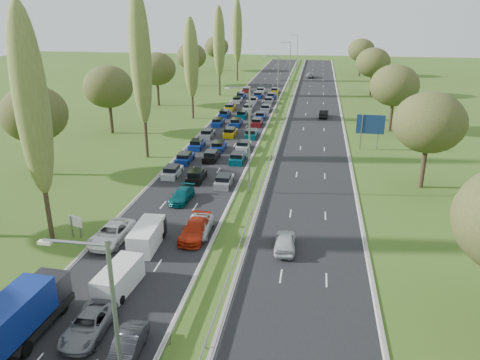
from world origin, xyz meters
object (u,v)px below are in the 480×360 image
at_px(near_car_2, 112,233).
at_px(direction_sign, 370,126).
at_px(blue_lorry, 22,315).
at_px(info_sign, 75,224).
at_px(white_van_rear, 148,235).
at_px(white_van_front, 120,277).

relative_size(near_car_2, direction_sign, 1.08).
xyz_separation_m(blue_lorry, info_sign, (-3.60, 13.59, -0.43)).
bearing_deg(white_van_rear, info_sign, 173.65).
bearing_deg(info_sign, near_car_2, -4.29).
relative_size(blue_lorry, white_van_rear, 1.59).
height_order(near_car_2, direction_sign, direction_sign).
relative_size(near_car_2, white_van_front, 1.15).
xyz_separation_m(near_car_2, direction_sign, (25.25, 33.56, 2.77)).
bearing_deg(direction_sign, white_van_rear, -122.82).
distance_m(blue_lorry, white_van_rear, 13.53).
height_order(blue_lorry, white_van_rear, blue_lorry).
bearing_deg(direction_sign, info_sign, -130.86).
bearing_deg(direction_sign, white_van_front, -117.91).
xyz_separation_m(white_van_rear, direction_sign, (21.80, 33.80, 2.52)).
distance_m(white_van_rear, direction_sign, 40.30).
bearing_deg(info_sign, blue_lorry, -75.15).
distance_m(white_van_front, white_van_rear, 6.79).
bearing_deg(info_sign, direction_sign, 49.14).
height_order(blue_lorry, info_sign, blue_lorry).
bearing_deg(white_van_front, near_car_2, 122.68).
height_order(info_sign, direction_sign, direction_sign).
height_order(white_van_rear, direction_sign, direction_sign).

